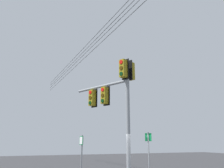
% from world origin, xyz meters
% --- Properties ---
extents(signal_mast_assembly, '(2.20, 3.72, 6.17)m').
position_xyz_m(signal_mast_assembly, '(1.07, -1.34, 4.39)').
color(signal_mast_assembly, gray).
rests_on(signal_mast_assembly, ground).
extents(route_sign_primary, '(0.27, 0.24, 2.63)m').
position_xyz_m(route_sign_primary, '(-0.66, -1.23, 1.61)').
color(route_sign_primary, slate).
rests_on(route_sign_primary, ground).
extents(route_sign_secondary, '(0.12, 0.39, 2.47)m').
position_xyz_m(route_sign_secondary, '(2.59, -2.12, 1.56)').
color(route_sign_secondary, slate).
rests_on(route_sign_secondary, ground).
extents(overhead_wire_span, '(3.68, 34.70, 1.14)m').
position_xyz_m(overhead_wire_span, '(0.90, -2.21, 8.98)').
color(overhead_wire_span, black).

